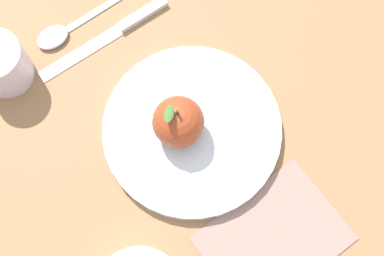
{
  "coord_description": "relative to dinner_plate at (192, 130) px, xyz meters",
  "views": [
    {
      "loc": [
        0.04,
        0.24,
        0.76
      ],
      "look_at": [
        -0.03,
        0.03,
        0.02
      ],
      "focal_mm": 54.27,
      "sensor_mm": 36.0,
      "label": 1
    }
  ],
  "objects": [
    {
      "name": "ground_plane",
      "position": [
        0.03,
        -0.03,
        -0.01
      ],
      "size": [
        2.4,
        2.4,
        0.0
      ],
      "primitive_type": "plane",
      "color": "olive"
    },
    {
      "name": "dinner_plate",
      "position": [
        0.0,
        0.0,
        0.0
      ],
      "size": [
        0.24,
        0.24,
        0.02
      ],
      "color": "silver",
      "rests_on": "ground_plane"
    },
    {
      "name": "apple",
      "position": [
        0.02,
        -0.0,
        0.04
      ],
      "size": [
        0.07,
        0.07,
        0.08
      ],
      "color": "#9E3D1E",
      "rests_on": "dinner_plate"
    },
    {
      "name": "cup",
      "position": [
        0.22,
        -0.16,
        0.03
      ],
      "size": [
        0.07,
        0.07,
        0.07
      ],
      "color": "silver",
      "rests_on": "ground_plane"
    },
    {
      "name": "knife",
      "position": [
        0.06,
        -0.18,
        -0.01
      ],
      "size": [
        0.21,
        0.08,
        0.01
      ],
      "color": "silver",
      "rests_on": "ground_plane"
    },
    {
      "name": "spoon",
      "position": [
        0.13,
        -0.2,
        -0.01
      ],
      "size": [
        0.18,
        0.08,
        0.01
      ],
      "color": "silver",
      "rests_on": "ground_plane"
    },
    {
      "name": "linen_napkin",
      "position": [
        -0.06,
        0.17,
        -0.01
      ],
      "size": [
        0.21,
        0.18,
        0.0
      ],
      "primitive_type": "cube",
      "rotation": [
        0.0,
        0.0,
        5.06
      ],
      "color": "gray",
      "rests_on": "ground_plane"
    }
  ]
}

